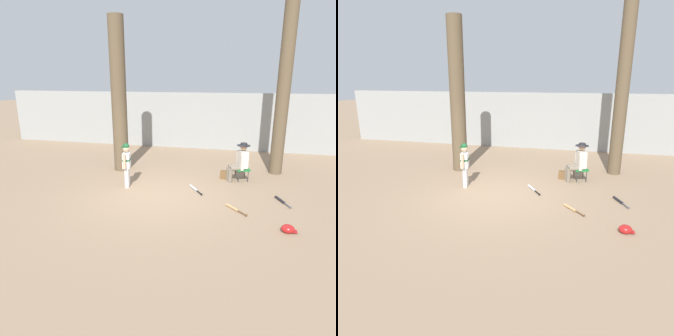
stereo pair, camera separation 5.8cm
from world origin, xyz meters
The scene contains 12 objects.
ground_plane centered at (0.00, 0.00, 0.00)m, with size 60.00×60.00×0.00m, color #897056.
concrete_back_wall centered at (0.00, 6.14, 1.23)m, with size 18.00×0.36×2.46m, color gray.
tree_near_player centered at (-1.87, 2.10, 2.25)m, with size 0.65×0.65×5.11m.
tree_behind_spectator centered at (3.33, 2.91, 2.58)m, with size 0.64×0.64×5.82m.
young_ballplayer centered at (-1.07, 0.52, 0.74)m, with size 0.39×0.57×1.31m.
folding_stool centered at (2.23, 1.83, 0.36)m, with size 0.51×0.51×0.41m.
seated_spectator centered at (2.13, 1.79, 0.64)m, with size 0.68×0.54×1.20m.
handbag_beside_stool centered at (1.74, 1.89, 0.13)m, with size 0.34×0.18×0.26m, color brown.
bat_black_composite centered at (3.25, 0.33, 0.03)m, with size 0.35×0.69×0.07m.
bat_aluminum_silver centered at (0.92, 0.69, 0.03)m, with size 0.47×0.69×0.07m.
bat_wood_tan centered at (2.07, -0.46, 0.03)m, with size 0.53×0.58×0.07m.
batting_helmet_red centered at (3.20, -1.35, 0.08)m, with size 0.32×0.25×0.19m.
Camera 2 is at (2.16, -7.49, 3.12)m, focal length 32.64 mm.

